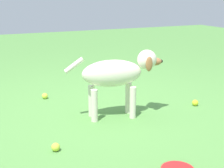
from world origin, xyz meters
name	(u,v)px	position (x,y,z in m)	size (l,w,h in m)	color
ground	(99,114)	(0.00, 0.00, 0.00)	(14.00, 14.00, 0.00)	#548C42
dog	(118,74)	(-0.13, -0.14, 0.42)	(0.33, 0.94, 0.64)	silver
tennis_ball_0	(195,103)	(-0.20, -1.02, 0.03)	(0.07, 0.07, 0.07)	yellow
tennis_ball_1	(56,147)	(-0.59, 0.60, 0.03)	(0.07, 0.07, 0.07)	#C3D73D
tennis_ball_2	(45,96)	(0.70, 0.37, 0.03)	(0.07, 0.07, 0.07)	#D2E240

